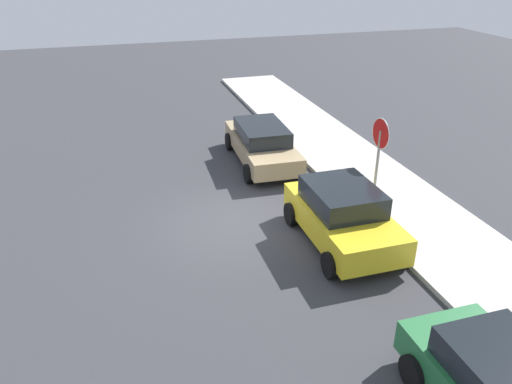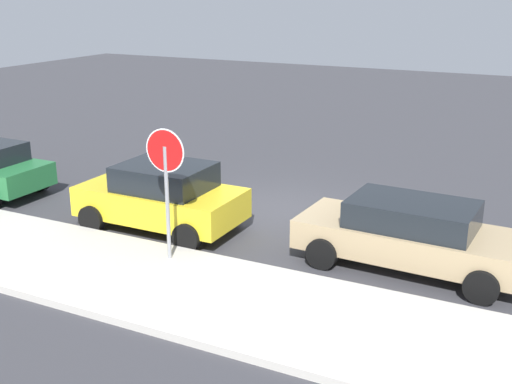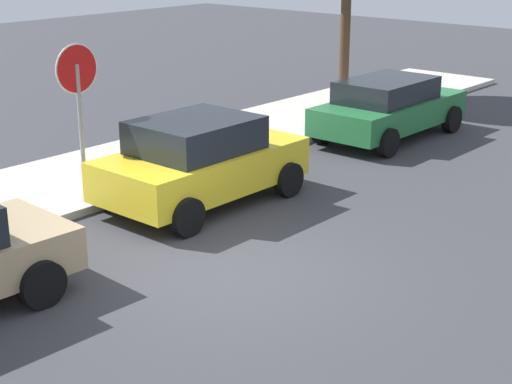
% 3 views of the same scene
% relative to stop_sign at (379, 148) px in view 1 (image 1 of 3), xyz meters
% --- Properties ---
extents(ground_plane, '(60.00, 60.00, 0.00)m').
position_rel_stop_sign_xyz_m(ground_plane, '(-0.49, -4.03, -1.98)').
color(ground_plane, '#38383D').
extents(sidewalk_curb, '(32.00, 3.10, 0.14)m').
position_rel_stop_sign_xyz_m(sidewalk_curb, '(-0.49, 0.96, -1.91)').
color(sidewalk_curb, beige).
rests_on(sidewalk_curb, ground_plane).
extents(stop_sign, '(0.87, 0.08, 2.83)m').
position_rel_stop_sign_xyz_m(stop_sign, '(0.00, 0.00, 0.00)').
color(stop_sign, gray).
rests_on(stop_sign, ground_plane).
extents(parked_car_yellow, '(3.80, 2.08, 1.57)m').
position_rel_stop_sign_xyz_m(parked_car_yellow, '(1.29, -1.64, -1.18)').
color(parked_car_yellow, yellow).
rests_on(parked_car_yellow, ground_plane).
extents(parked_car_tan, '(4.61, 2.10, 1.42)m').
position_rel_stop_sign_xyz_m(parked_car_tan, '(-4.42, -2.01, -1.24)').
color(parked_car_tan, tan).
rests_on(parked_car_tan, ground_plane).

